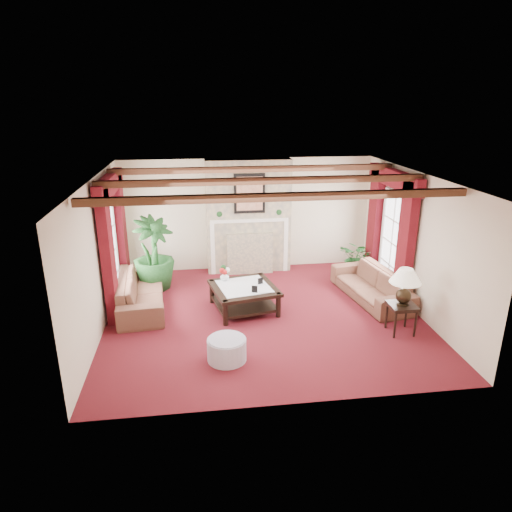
{
  "coord_description": "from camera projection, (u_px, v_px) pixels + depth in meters",
  "views": [
    {
      "loc": [
        -1.21,
        -7.95,
        4.03
      ],
      "look_at": [
        -0.11,
        0.4,
        1.1
      ],
      "focal_mm": 32.0,
      "sensor_mm": 36.0,
      "label": 1
    }
  ],
  "objects": [
    {
      "name": "curtains_right",
      "position": [
        395.0,
        174.0,
        9.37
      ],
      "size": [
        0.2,
        2.4,
        2.55
      ],
      "primitive_type": null,
      "color": "#4C0A0E",
      "rests_on": "ground"
    },
    {
      "name": "small_plant",
      "position": [
        357.0,
        263.0,
        10.76
      ],
      "size": [
        1.66,
        1.67,
        0.7
      ],
      "primitive_type": "imported",
      "rotation": [
        0.0,
        0.0,
        -0.92
      ],
      "color": "black",
      "rests_on": "ground"
    },
    {
      "name": "flower_vase",
      "position": [
        225.0,
        276.0,
        9.28
      ],
      "size": [
        0.26,
        0.27,
        0.18
      ],
      "primitive_type": "imported",
      "rotation": [
        0.0,
        0.0,
        0.21
      ],
      "color": "silver",
      "rests_on": "coffee_table"
    },
    {
      "name": "left_wall",
      "position": [
        98.0,
        257.0,
        8.1
      ],
      "size": [
        0.02,
        5.5,
        2.7
      ],
      "primitive_type": "cube",
      "color": "beige",
      "rests_on": "ground"
    },
    {
      "name": "photo_frame_b",
      "position": [
        260.0,
        281.0,
        9.1
      ],
      "size": [
        0.11,
        0.06,
        0.14
      ],
      "primitive_type": null,
      "rotation": [
        0.0,
        0.0,
        0.34
      ],
      "color": "black",
      "rests_on": "coffee_table"
    },
    {
      "name": "book",
      "position": [
        259.0,
        283.0,
        8.77
      ],
      "size": [
        0.23,
        0.04,
        0.32
      ],
      "primitive_type": "imported",
      "rotation": [
        0.0,
        0.0,
        -0.03
      ],
      "color": "black",
      "rests_on": "coffee_table"
    },
    {
      "name": "ottoman",
      "position": [
        227.0,
        350.0,
        7.35
      ],
      "size": [
        0.63,
        0.63,
        0.37
      ],
      "primitive_type": "cylinder",
      "color": "#9F9BB0",
      "rests_on": "ground"
    },
    {
      "name": "potted_palm",
      "position": [
        155.0,
        269.0,
        10.07
      ],
      "size": [
        2.52,
        2.52,
        0.91
      ],
      "primitive_type": "imported",
      "rotation": [
        0.0,
        0.0,
        0.72
      ],
      "color": "black",
      "rests_on": "ground"
    },
    {
      "name": "sofa_right",
      "position": [
        372.0,
        280.0,
        9.53
      ],
      "size": [
        2.35,
        1.29,
        0.84
      ],
      "primitive_type": "imported",
      "rotation": [
        0.0,
        0.0,
        -1.41
      ],
      "color": "#380F1A",
      "rests_on": "ground"
    },
    {
      "name": "sofa_left",
      "position": [
        141.0,
        287.0,
        9.16
      ],
      "size": [
        2.32,
        1.02,
        0.87
      ],
      "primitive_type": "imported",
      "rotation": [
        0.0,
        0.0,
        1.65
      ],
      "color": "#380F1A",
      "rests_on": "ground"
    },
    {
      "name": "photo_frame_a",
      "position": [
        255.0,
        289.0,
        8.69
      ],
      "size": [
        0.11,
        0.05,
        0.15
      ],
      "primitive_type": null,
      "rotation": [
        0.0,
        0.0,
        -0.28
      ],
      "color": "black",
      "rests_on": "coffee_table"
    },
    {
      "name": "fireplace",
      "position": [
        248.0,
        159.0,
        10.41
      ],
      "size": [
        2.0,
        0.52,
        2.7
      ],
      "primitive_type": null,
      "color": "tan",
      "rests_on": "ground"
    },
    {
      "name": "ceiling_beams",
      "position": [
        265.0,
        181.0,
        8.05
      ],
      "size": [
        6.0,
        3.0,
        0.12
      ],
      "primitive_type": null,
      "color": "#381F11",
      "rests_on": "ceiling"
    },
    {
      "name": "coffee_table",
      "position": [
        244.0,
        298.0,
        9.09
      ],
      "size": [
        1.43,
        1.43,
        0.5
      ],
      "primitive_type": null,
      "rotation": [
        0.0,
        0.0,
        0.2
      ],
      "color": "black",
      "rests_on": "ground"
    },
    {
      "name": "table_lamp",
      "position": [
        405.0,
        286.0,
        7.99
      ],
      "size": [
        0.55,
        0.55,
        0.7
      ],
      "primitive_type": null,
      "color": "black",
      "rests_on": "side_table"
    },
    {
      "name": "curtains_left",
      "position": [
        108.0,
        180.0,
        8.66
      ],
      "size": [
        0.2,
        2.4,
        2.55
      ],
      "primitive_type": null,
      "color": "#4C0A0E",
      "rests_on": "ground"
    },
    {
      "name": "back_wall",
      "position": [
        248.0,
        215.0,
        11.05
      ],
      "size": [
        6.0,
        0.02,
        2.7
      ],
      "primitive_type": "cube",
      "color": "beige",
      "rests_on": "ground"
    },
    {
      "name": "floor",
      "position": [
        264.0,
        315.0,
        8.91
      ],
      "size": [
        6.0,
        6.0,
        0.0
      ],
      "primitive_type": "plane",
      "color": "#480C16",
      "rests_on": "ground"
    },
    {
      "name": "side_table",
      "position": [
        401.0,
        318.0,
        8.19
      ],
      "size": [
        0.5,
        0.5,
        0.55
      ],
      "primitive_type": null,
      "rotation": [
        0.0,
        0.0,
        -0.08
      ],
      "color": "black",
      "rests_on": "ground"
    },
    {
      "name": "right_wall",
      "position": [
        417.0,
        244.0,
        8.84
      ],
      "size": [
        0.02,
        5.5,
        2.7
      ],
      "primitive_type": "cube",
      "color": "beige",
      "rests_on": "ground"
    },
    {
      "name": "ceiling",
      "position": [
        265.0,
        177.0,
        8.03
      ],
      "size": [
        6.0,
        6.0,
        0.0
      ],
      "primitive_type": "plane",
      "rotation": [
        3.14,
        0.0,
        0.0
      ],
      "color": "white",
      "rests_on": "floor"
    },
    {
      "name": "french_door_right",
      "position": [
        398.0,
        194.0,
        9.52
      ],
      "size": [
        0.1,
        1.1,
        2.16
      ],
      "primitive_type": null,
      "color": "white",
      "rests_on": "ground"
    },
    {
      "name": "french_door_left",
      "position": [
        105.0,
        202.0,
        8.78
      ],
      "size": [
        0.1,
        1.1,
        2.16
      ],
      "primitive_type": null,
      "color": "white",
      "rests_on": "ground"
    }
  ]
}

